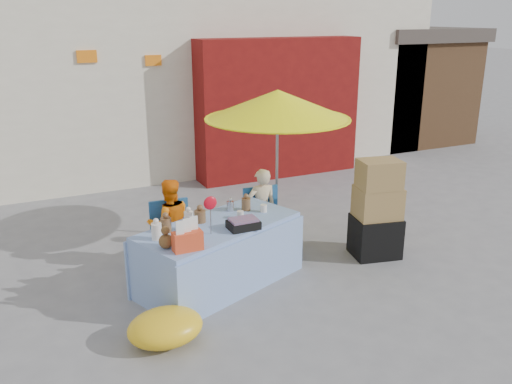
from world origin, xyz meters
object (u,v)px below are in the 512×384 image
vendor_orange (170,224)px  vendor_beige (261,209)px  market_table (219,254)px  chair_right (266,234)px  chair_left (174,251)px  umbrella (278,105)px  box_stack (377,212)px

vendor_orange → vendor_beige: size_ratio=1.02×
market_table → vendor_beige: (0.88, 0.70, 0.17)m
market_table → chair_right: market_table is taller
chair_right → chair_left: bearing=-175.8°
chair_right → umbrella: bearing=47.8°
box_stack → vendor_beige: bearing=146.2°
market_table → umbrella: 2.10m
market_table → box_stack: 2.14m
market_table → umbrella: (1.18, 0.85, 1.51)m
chair_right → umbrella: umbrella is taller
vendor_beige → box_stack: 1.49m
market_table → chair_right: (0.88, 0.57, -0.13)m
vendor_beige → vendor_orange: bearing=4.2°
market_table → chair_left: size_ratio=2.51×
chair_left → chair_right: 1.25m
box_stack → market_table: bearing=176.6°
market_table → chair_left: 0.69m
vendor_orange → umbrella: umbrella is taller
chair_right → vendor_orange: size_ratio=0.75×
market_table → umbrella: size_ratio=1.02×
market_table → vendor_orange: size_ratio=1.89×
chair_left → chair_right: bearing=4.2°
chair_left → umbrella: size_ratio=0.41×
chair_right → vendor_beige: vendor_beige is taller
market_table → umbrella: bearing=14.4°
market_table → vendor_beige: bearing=17.1°
umbrella → box_stack: bearing=-46.2°
vendor_beige → box_stack: box_stack is taller
chair_right → market_table: bearing=-143.0°
vendor_orange → box_stack: box_stack is taller
box_stack → vendor_orange: bearing=161.6°
chair_right → vendor_orange: bearing=178.1°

